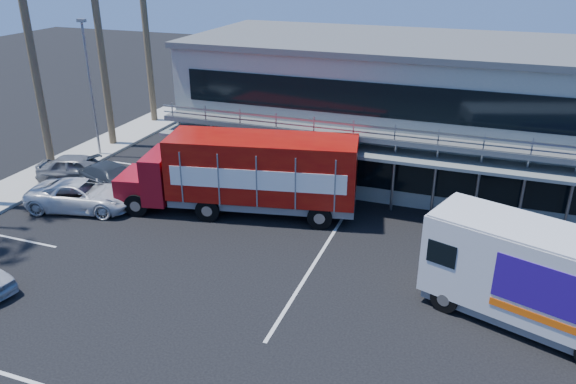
% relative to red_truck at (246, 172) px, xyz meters
% --- Properties ---
extents(ground, '(120.00, 120.00, 0.00)m').
position_rel_red_truck_xyz_m(ground, '(2.48, -6.75, -2.09)').
color(ground, black).
rests_on(ground, ground).
extents(building, '(22.40, 12.00, 7.30)m').
position_rel_red_truck_xyz_m(building, '(5.48, 8.19, 1.57)').
color(building, gray).
rests_on(building, ground).
extents(curb_strip, '(3.00, 32.00, 0.16)m').
position_rel_red_truck_xyz_m(curb_strip, '(-12.52, -0.75, -2.01)').
color(curb_strip, '#A5A399').
rests_on(curb_strip, ground).
extents(light_pole_far, '(0.50, 0.25, 8.09)m').
position_rel_red_truck_xyz_m(light_pole_far, '(-11.72, 4.25, 2.41)').
color(light_pole_far, gray).
rests_on(light_pole_far, ground).
extents(red_truck, '(11.57, 4.77, 3.80)m').
position_rel_red_truck_xyz_m(red_truck, '(0.00, 0.00, 0.00)').
color(red_truck, maroon).
rests_on(red_truck, ground).
extents(white_van, '(7.59, 4.64, 3.51)m').
position_rel_red_truck_xyz_m(white_van, '(12.47, -4.75, -0.23)').
color(white_van, silver).
rests_on(white_van, ground).
extents(parked_car_c, '(5.56, 3.50, 1.43)m').
position_rel_red_truck_xyz_m(parked_car_c, '(-7.69, -2.35, -1.37)').
color(parked_car_c, silver).
rests_on(parked_car_c, ground).
extents(parked_car_d, '(5.24, 3.39, 1.41)m').
position_rel_red_truck_xyz_m(parked_car_d, '(-7.49, -0.07, -1.38)').
color(parked_car_d, '#272D34').
rests_on(parked_car_d, ground).
extents(parked_car_e, '(4.84, 3.05, 1.53)m').
position_rel_red_truck_xyz_m(parked_car_e, '(-10.02, 0.45, -1.32)').
color(parked_car_e, slate).
rests_on(parked_car_e, ground).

